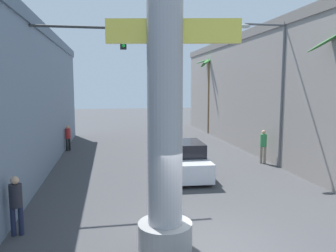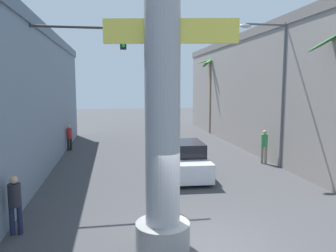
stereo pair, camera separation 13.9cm
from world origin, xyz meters
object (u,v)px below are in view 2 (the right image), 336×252
traffic_light_mast (51,76)px  pedestrian_mid_right (264,144)px  palm_tree_far_right (212,85)px  street_lamp (277,81)px  pedestrian_far_left (69,136)px  car_lead (181,159)px  pedestrian_curb_left (15,201)px  neon_sign_pole (163,53)px

traffic_light_mast → pedestrian_mid_right: traffic_light_mast is taller
traffic_light_mast → palm_tree_far_right: 17.70m
pedestrian_mid_right → palm_tree_far_right: bearing=87.3°
street_lamp → pedestrian_far_left: street_lamp is taller
street_lamp → palm_tree_far_right: 12.26m
car_lead → pedestrian_mid_right: bearing=14.5°
street_lamp → pedestrian_curb_left: size_ratio=4.29×
neon_sign_pole → street_lamp: 9.94m
neon_sign_pole → traffic_light_mast: size_ratio=1.68×
traffic_light_mast → palm_tree_far_right: size_ratio=1.00×
car_lead → pedestrian_mid_right: (4.72, 1.22, 0.34)m
palm_tree_far_right → pedestrian_curb_left: 21.40m
neon_sign_pole → palm_tree_far_right: (7.19, 19.54, -0.73)m
neon_sign_pole → pedestrian_mid_right: size_ratio=6.02×
street_lamp → palm_tree_far_right: (0.45, 12.25, -0.18)m
street_lamp → car_lead: bearing=-176.2°
car_lead → palm_tree_far_right: size_ratio=0.80×
neon_sign_pole → car_lead: (1.94, 6.97, -4.16)m
palm_tree_far_right → pedestrian_far_left: bearing=-151.9°
pedestrian_curb_left → pedestrian_mid_right: bearing=32.4°
street_lamp → pedestrian_curb_left: street_lamp is taller
traffic_light_mast → neon_sign_pole: bearing=-57.2°
neon_sign_pole → car_lead: size_ratio=2.09×
neon_sign_pole → pedestrian_far_left: bearing=106.3°
palm_tree_far_right → car_lead: bearing=-112.7°
pedestrian_mid_right → street_lamp: bearing=-84.6°
street_lamp → traffic_light_mast: size_ratio=1.11×
street_lamp → car_lead: (-4.80, -0.31, -3.61)m
traffic_light_mast → car_lead: size_ratio=1.25×
pedestrian_curb_left → neon_sign_pole: bearing=-21.1°
neon_sign_pole → street_lamp: neon_sign_pole is taller
street_lamp → palm_tree_far_right: street_lamp is taller
traffic_light_mast → pedestrian_far_left: traffic_light_mast is taller
car_lead → pedestrian_mid_right: 4.88m
palm_tree_far_right → pedestrian_far_left: size_ratio=3.94×
palm_tree_far_right → pedestrian_mid_right: palm_tree_far_right is taller
palm_tree_far_right → pedestrian_curb_left: (-11.07, -18.04, -3.16)m
palm_tree_far_right → pedestrian_curb_left: palm_tree_far_right is taller
neon_sign_pole → traffic_light_mast: bearing=122.8°
street_lamp → traffic_light_mast: bearing=-169.7°
car_lead → neon_sign_pole: bearing=-105.5°
street_lamp → traffic_light_mast: (-10.23, -1.86, 0.15)m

